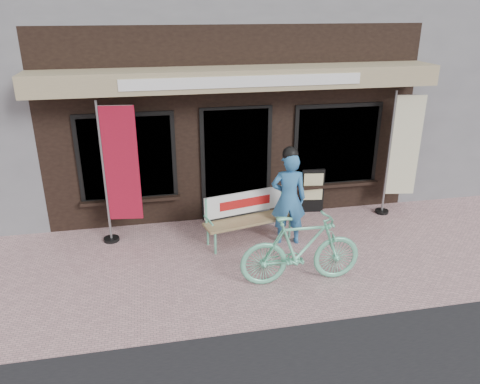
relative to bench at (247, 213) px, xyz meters
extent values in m
plane|color=#CA9A9B|center=(-0.01, -1.02, -0.51)|extent=(70.00, 70.00, 0.00)
cube|color=black|center=(-0.01, 3.98, 1.29)|extent=(7.00, 6.00, 3.60)
cube|color=tan|center=(-0.01, 0.63, 2.24)|extent=(7.00, 0.80, 0.35)
cube|color=white|center=(-0.01, 0.22, 2.24)|extent=(4.00, 0.02, 0.18)
cube|color=black|center=(-0.01, 0.96, 0.59)|extent=(1.20, 0.06, 2.10)
cube|color=black|center=(-0.01, 0.95, 0.59)|extent=(1.35, 0.04, 2.20)
cube|color=black|center=(-2.01, 0.96, 0.84)|extent=(1.60, 0.06, 1.50)
cube|color=black|center=(1.99, 0.96, 0.84)|extent=(1.60, 0.06, 1.50)
cube|color=black|center=(-2.01, 0.95, 0.84)|extent=(1.75, 0.04, 1.65)
cube|color=black|center=(1.99, 0.95, 0.84)|extent=(1.75, 0.04, 1.65)
cube|color=black|center=(-2.01, 0.90, 0.04)|extent=(1.80, 0.18, 0.06)
cube|color=black|center=(1.99, 0.90, 0.04)|extent=(1.80, 0.18, 0.06)
cube|color=#59595B|center=(-0.01, 0.73, -0.44)|extent=(1.30, 0.45, 0.15)
cylinder|color=#6BD2A6|center=(-0.64, -0.41, -0.32)|extent=(0.05, 0.05, 0.37)
cylinder|color=#6BD2A6|center=(-0.72, -0.07, -0.32)|extent=(0.05, 0.05, 0.37)
cylinder|color=#6BD2A6|center=(0.75, -0.10, -0.32)|extent=(0.05, 0.05, 0.37)
cylinder|color=#6BD2A6|center=(0.68, 0.25, -0.32)|extent=(0.05, 0.05, 0.37)
cube|color=#9D8356|center=(0.02, -0.08, -0.11)|extent=(1.66, 0.75, 0.04)
cylinder|color=#6BD2A6|center=(-0.73, -0.07, 0.11)|extent=(0.05, 0.05, 0.49)
cylinder|color=#6BD2A6|center=(0.69, 0.25, 0.11)|extent=(0.05, 0.05, 0.49)
cube|color=white|center=(-0.02, 0.11, 0.16)|extent=(1.49, 0.37, 0.40)
cube|color=#B21414|center=(-0.02, 0.09, 0.16)|extent=(0.94, 0.22, 0.16)
cylinder|color=#6BD2A6|center=(-0.72, -0.25, 0.04)|extent=(0.12, 0.39, 0.04)
cylinder|color=#6BD2A6|center=(0.76, 0.09, 0.04)|extent=(0.12, 0.39, 0.04)
imported|color=teal|center=(0.67, -0.23, 0.31)|extent=(0.66, 0.50, 1.65)
sphere|color=black|center=(0.67, -0.23, 1.11)|extent=(0.31, 0.31, 0.26)
imported|color=#6BD2A6|center=(0.49, -1.50, 0.04)|extent=(1.85, 0.57, 1.10)
cylinder|color=gray|center=(-2.39, 0.42, 0.74)|extent=(0.05, 0.05, 2.50)
cylinder|color=gray|center=(-2.10, 0.38, 1.90)|extent=(0.57, 0.10, 0.03)
cube|color=maroon|center=(-2.08, 0.38, 0.91)|extent=(0.57, 0.10, 1.99)
cylinder|color=black|center=(-2.39, 0.42, -0.48)|extent=(0.30, 0.30, 0.06)
cylinder|color=gray|center=(2.91, 0.57, 0.72)|extent=(0.05, 0.05, 2.45)
cylinder|color=gray|center=(3.18, 0.53, 1.85)|extent=(0.55, 0.12, 0.03)
cube|color=beige|center=(3.20, 0.52, 0.88)|extent=(0.55, 0.13, 1.95)
cylinder|color=black|center=(2.91, 0.57, -0.48)|extent=(0.31, 0.31, 0.06)
cube|color=black|center=(1.53, 0.93, -0.06)|extent=(0.46, 0.14, 0.90)
cube|color=beige|center=(1.53, 0.88, 0.04)|extent=(0.38, 0.07, 0.55)
camera|label=1|loc=(-1.61, -7.29, 3.41)|focal=35.00mm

